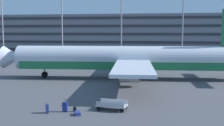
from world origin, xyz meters
TOP-DOWN VIEW (x-y plane):
  - ground_plane at (0.00, 0.00)m, footprint 600.00×600.00m
  - terminal_structure at (0.00, 52.45)m, footprint 142.15×17.05m
  - airliner at (-1.08, 1.12)m, footprint 37.56×30.44m
  - light_mast_far_left at (-42.56, 39.45)m, footprint 1.80×0.50m
  - light_mast_left at (-24.08, 39.45)m, footprint 1.80×0.50m
  - light_mast_center_left at (-6.82, 39.45)m, footprint 1.80×0.50m
  - light_mast_center_right at (9.90, 39.45)m, footprint 1.80×0.50m
  - suitcase_small at (-6.31, -17.04)m, footprint 0.39×0.46m
  - suitcase_teal at (-4.93, -16.45)m, footprint 0.43×0.25m
  - suitcase_orange at (-3.63, -17.19)m, footprint 0.70×0.87m
  - backpack_laid_flat at (-4.11, -16.29)m, footprint 0.34×0.28m
  - baggage_cart at (-1.07, -15.29)m, footprint 3.36×1.64m

SIDE VIEW (x-z plane):
  - ground_plane at x=0.00m, z-range 0.00..0.00m
  - suitcase_orange at x=-3.63m, z-range 0.00..0.27m
  - backpack_laid_flat at x=-4.11m, z-range -0.03..0.48m
  - suitcase_small at x=-6.31m, z-range -0.03..0.84m
  - baggage_cart at x=-1.07m, z-range 0.02..0.84m
  - suitcase_teal at x=-4.93m, z-range -0.09..0.98m
  - airliner at x=-1.08m, z-range -2.12..7.78m
  - terminal_structure at x=0.00m, z-range 0.00..12.00m
  - light_mast_far_left at x=-42.56m, z-range 1.66..21.80m
  - light_mast_center_left at x=-6.82m, z-range 1.68..23.00m
  - light_mast_left at x=-24.08m, z-range 1.69..23.61m
  - light_mast_center_right at x=9.90m, z-range 1.74..27.44m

